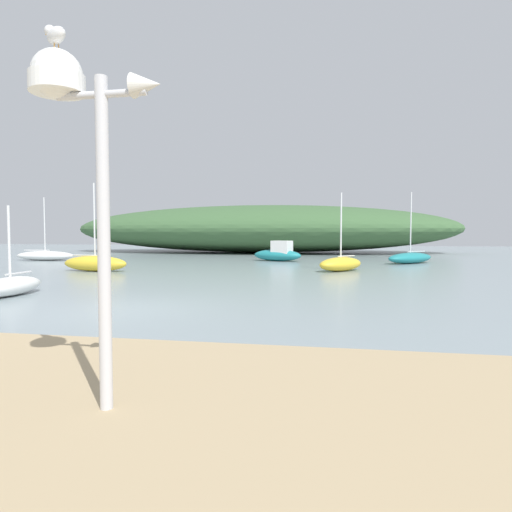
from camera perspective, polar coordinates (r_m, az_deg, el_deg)
ground_plane at (r=11.33m, az=-17.02°, el=-6.69°), size 120.00×120.00×0.00m
distant_hill at (r=44.26m, az=0.46°, el=3.53°), size 38.73×14.03×4.70m
mast_structure at (r=4.62m, az=-22.55°, el=16.58°), size 1.28×0.50×3.38m
seagull_on_radar at (r=4.96m, az=-24.62°, el=24.70°), size 0.35×0.24×0.25m
sailboat_off_point at (r=23.20m, az=-20.16°, el=-0.88°), size 3.45×1.17×4.36m
motorboat_west_reach at (r=29.99m, az=2.91°, el=0.35°), size 3.72×2.32×1.39m
sailboat_centre_water at (r=34.08m, az=-25.69°, el=0.06°), size 4.23×1.72×4.40m
sailboat_by_sandbar at (r=15.15m, az=-29.27°, el=-3.40°), size 1.00×2.63×2.71m
sailboat_outer_mooring at (r=22.27m, az=10.94°, el=-1.00°), size 2.71×2.95×3.90m
sailboat_inner_mooring at (r=29.24m, az=19.39°, el=-0.22°), size 3.73×3.86×4.46m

